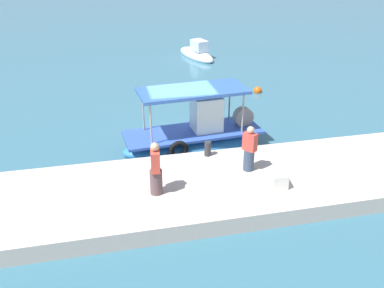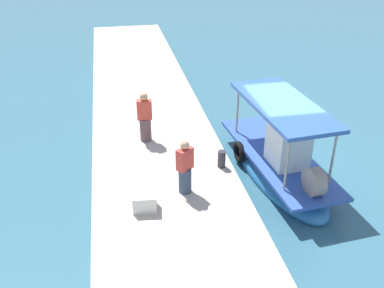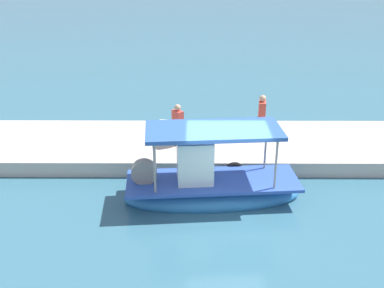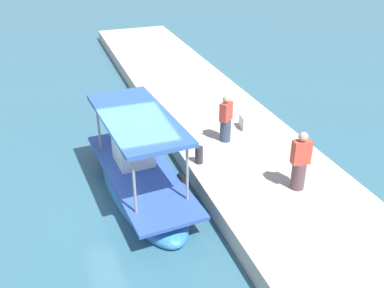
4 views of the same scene
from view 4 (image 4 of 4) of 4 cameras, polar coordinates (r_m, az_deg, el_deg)
ground_plane at (r=12.72m, az=-8.45°, el=-7.61°), size 120.00×120.00×0.00m
dock_quay at (r=13.74m, az=8.66°, el=-3.27°), size 36.00×4.25×0.56m
main_fishing_boat at (r=12.96m, az=-6.82°, el=-4.17°), size 5.83×2.29×2.81m
fisherman_near_bollard at (r=12.17m, az=13.84°, el=-2.47°), size 0.43×0.52×1.73m
fisherman_by_crate at (r=14.38m, az=4.41°, el=3.05°), size 0.50×0.51×1.61m
mooring_bollard at (r=13.25m, az=0.92°, el=-1.44°), size 0.24×0.24×0.54m
cargo_crate at (r=15.53m, az=7.49°, el=2.85°), size 0.57×0.67×0.46m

